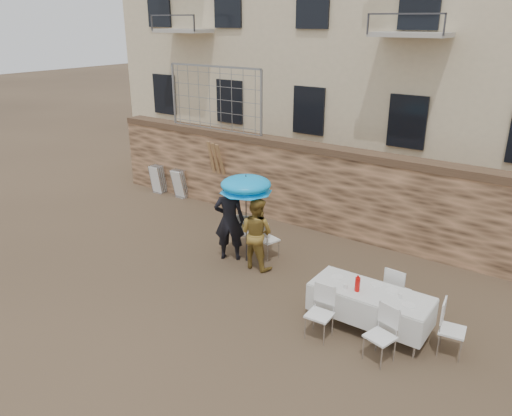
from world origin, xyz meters
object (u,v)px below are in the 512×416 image
Objects in this scene: man_suit at (229,220)px; soda_bottle at (357,284)px; woman_dress at (256,233)px; chair_stack_left at (161,178)px; chair_stack_right at (181,183)px; couple_chair_right at (268,238)px; table_chair_front_left at (319,314)px; table_chair_back at (397,290)px; banquet_table at (371,293)px; umbrella at (246,187)px; table_chair_front_right at (380,335)px; couple_chair_left at (244,231)px; table_chair_side at (453,329)px.

soda_bottle is (3.58, -0.96, -0.04)m from man_suit.
man_suit is 1.16× the size of woman_dress.
chair_stack_left and chair_stack_right have the same top height.
table_chair_front_left is (2.48, -2.11, 0.00)m from couple_chair_right.
chair_stack_right is (-7.85, 2.52, -0.02)m from table_chair_back.
banquet_table is at bearing 172.73° from couple_chair_right.
banquet_table is (3.38, -0.91, -1.06)m from umbrella.
table_chair_front_right is at bearing -2.48° from table_chair_front_left.
couple_chair_left is at bearing 16.54° from couple_chair_right.
woman_dress is at bearing 3.29° from table_chair_back.
couple_chair_right is 4.15m from table_chair_front_right.
chair_stack_left is at bearing 171.44° from table_chair_front_right.
table_chair_back is at bearing -173.13° from couple_chair_right.
umbrella is 1.98× the size of couple_chair_right.
table_chair_front_right is 1.00× the size of table_chair_side.
soda_bottle is 0.27× the size of table_chair_side.
table_chair_front_left reaches higher than banquet_table.
table_chair_front_left is 1.74m from table_chair_back.
table_chair_front_right is (4.28, -1.56, -0.47)m from man_suit.
table_chair_front_right is (3.58, -2.11, 0.00)m from couple_chair_right.
table_chair_front_left and table_chair_side have the same top height.
woman_dress is 2.99m from soda_bottle.
chair_stack_left is at bearing 157.43° from soda_bottle.
couple_chair_left is at bearing -119.00° from man_suit.
table_chair_front_left is 2.17m from table_chair_side.
man_suit is 2.07× the size of chair_stack_left.
table_chair_back is (3.28, -0.56, 0.00)m from couple_chair_right.
woman_dress is at bearing 171.83° from table_chair_front_right.
woman_dress reaches higher than chair_stack_right.
couple_chair_right is (-0.05, 0.55, -0.34)m from woman_dress.
table_chair_side reaches higher than banquet_table.
soda_bottle is at bearing 155.06° from table_chair_front_right.
soda_bottle is 8.24m from chair_stack_right.
soda_bottle is 0.27× the size of table_chair_front_right.
table_chair_front_right is 1.24m from table_chair_side.
man_suit is 5.25m from table_chair_side.
umbrella is (0.40, 0.10, 0.84)m from man_suit.
banquet_table is 2.19× the size of table_chair_side.
table_chair_back is at bearing -17.81° from chair_stack_right.
soda_bottle is at bearing 91.25° from table_chair_side.
table_chair_front_left is at bearing -123.69° from soda_bottle.
table_chair_side is at bearing 146.55° from couple_chair_left.
table_chair_back is (0.20, 0.80, -0.25)m from banquet_table.
table_chair_side is at bearing 153.17° from table_chair_back.
table_chair_front_right is 1.04× the size of chair_stack_right.
umbrella is at bearing -29.45° from chair_stack_right.
table_chair_side is 1.04× the size of chair_stack_right.
couple_chair_left is 0.46× the size of banquet_table.
chair_stack_right is (-7.65, 3.32, -0.27)m from banquet_table.
soda_bottle reaches higher than couple_chair_left.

